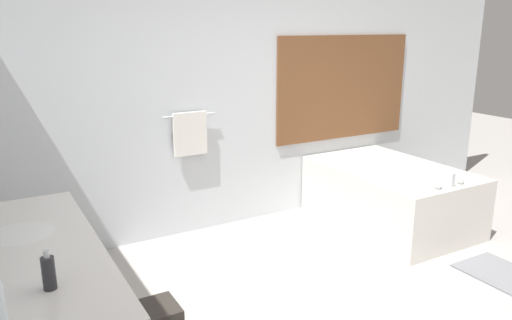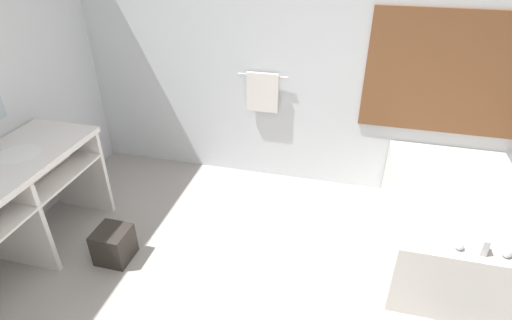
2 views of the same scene
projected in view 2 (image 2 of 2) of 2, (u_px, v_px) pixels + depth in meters
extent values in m
cube|color=silver|center=(295.00, 56.00, 3.78)|extent=(7.40, 0.06, 2.70)
cube|color=brown|center=(466.00, 76.00, 3.46)|extent=(1.70, 0.02, 1.10)
cylinder|color=silver|center=(263.00, 76.00, 3.89)|extent=(0.50, 0.02, 0.02)
cube|color=silver|center=(262.00, 93.00, 3.97)|extent=(0.32, 0.04, 0.40)
cube|color=white|center=(5.00, 201.00, 2.99)|extent=(0.63, 1.56, 0.02)
cylinder|color=white|center=(21.00, 161.00, 3.09)|extent=(0.32, 0.32, 0.14)
cube|color=white|center=(14.00, 223.00, 3.10)|extent=(0.61, 0.04, 0.86)
cube|color=white|center=(78.00, 169.00, 3.76)|extent=(0.61, 0.04, 0.86)
cylinder|color=silver|center=(45.00, 165.00, 3.28)|extent=(0.13, 0.45, 0.13)
cube|color=silver|center=(452.00, 222.00, 3.31)|extent=(1.03, 1.58, 0.59)
ellipsoid|color=white|center=(457.00, 208.00, 3.24)|extent=(0.74, 1.14, 0.30)
cube|color=silver|center=(484.00, 246.00, 2.56)|extent=(0.04, 0.07, 0.12)
sphere|color=silver|center=(459.00, 246.00, 2.60)|extent=(0.06, 0.06, 0.06)
sphere|color=silver|center=(507.00, 253.00, 2.54)|extent=(0.06, 0.06, 0.06)
cube|color=#2D2823|center=(114.00, 244.00, 3.30)|extent=(0.27, 0.27, 0.29)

